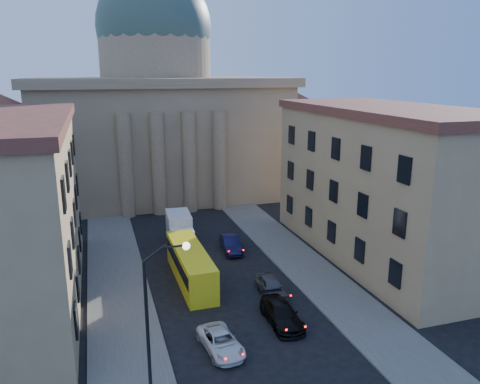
% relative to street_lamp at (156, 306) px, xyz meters
% --- Properties ---
extents(sidewalk_left, '(5.00, 60.00, 0.15)m').
position_rel_street_lamp_xyz_m(sidewalk_left, '(-1.53, 10.00, -5.21)').
color(sidewalk_left, '#55534D').
rests_on(sidewalk_left, ground).
extents(sidewalk_right, '(5.00, 60.00, 0.15)m').
position_rel_street_lamp_xyz_m(sidewalk_right, '(15.47, 10.00, -5.21)').
color(sidewalk_right, '#55534D').
rests_on(sidewalk_right, ground).
extents(church, '(68.02, 28.76, 36.60)m').
position_rel_street_lamp_xyz_m(church, '(6.97, 47.47, 6.59)').
color(church, '#7D6B4D').
rests_on(church, ground).
extents(building_right, '(11.60, 26.60, 14.70)m').
position_rel_street_lamp_xyz_m(building_right, '(23.97, 14.00, 2.14)').
color(building_right, tan).
rests_on(building_right, ground).
extents(street_lamp, '(2.62, 0.44, 8.83)m').
position_rel_street_lamp_xyz_m(street_lamp, '(0.00, 0.00, 0.00)').
color(street_lamp, black).
rests_on(street_lamp, ground).
extents(car_left_mid, '(2.62, 4.78, 1.27)m').
position_rel_street_lamp_xyz_m(car_left_mid, '(4.37, 2.68, -4.65)').
color(car_left_mid, silver).
rests_on(car_left_mid, ground).
extents(car_right_mid, '(2.20, 5.21, 1.50)m').
position_rel_street_lamp_xyz_m(car_right_mid, '(9.49, 4.71, -4.53)').
color(car_right_mid, black).
rests_on(car_right_mid, ground).
extents(car_right_far, '(1.81, 4.34, 1.47)m').
position_rel_street_lamp_xyz_m(car_right_far, '(10.41, 9.19, -4.55)').
color(car_right_far, '#4A4B4F').
rests_on(car_right_far, ground).
extents(car_right_distant, '(2.10, 4.86, 1.56)m').
position_rel_street_lamp_xyz_m(car_right_distant, '(9.96, 19.36, -4.51)').
color(car_right_distant, black).
rests_on(car_right_distant, ground).
extents(city_bus, '(2.51, 10.52, 2.96)m').
position_rel_street_lamp_xyz_m(city_bus, '(4.63, 13.68, -3.70)').
color(city_bus, yellow).
rests_on(city_bus, ground).
extents(box_truck, '(2.73, 6.16, 3.31)m').
position_rel_street_lamp_xyz_m(box_truck, '(5.32, 22.57, -3.72)').
color(box_truck, silver).
rests_on(box_truck, ground).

